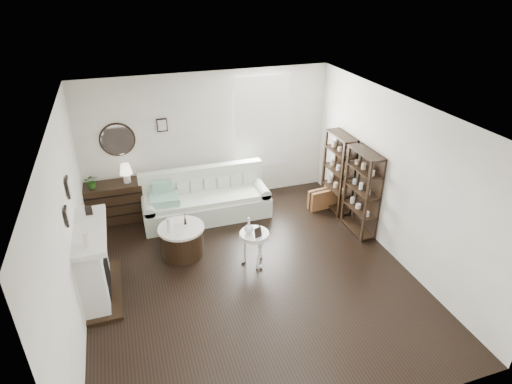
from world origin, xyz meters
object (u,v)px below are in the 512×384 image
object	(u,v)px
dresser	(112,202)
drum_table	(182,240)
sofa	(206,201)
pedestal_table	(254,235)

from	to	relation	value
dresser	drum_table	world-z (taller)	dresser
sofa	drum_table	size ratio (longest dim) A/B	3.13
sofa	pedestal_table	size ratio (longest dim) A/B	4.13
dresser	sofa	bearing A→B (deg)	-12.68
sofa	drum_table	bearing A→B (deg)	-119.71
sofa	drum_table	distance (m)	1.33
dresser	pedestal_table	xyz separation A→B (m)	(2.19, -2.18, 0.16)
drum_table	pedestal_table	distance (m)	1.29
sofa	dresser	distance (m)	1.80
drum_table	dresser	bearing A→B (deg)	125.09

